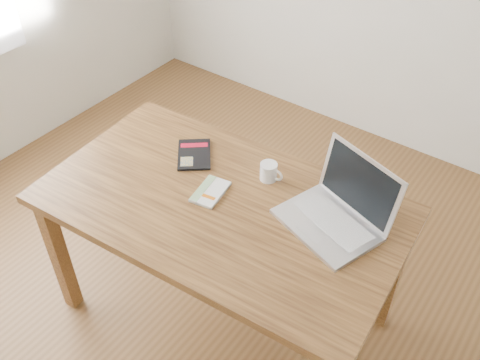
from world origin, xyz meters
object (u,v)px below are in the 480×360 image
Objects in this scene: coffee_mug at (269,171)px; laptop at (338,210)px; black_guidebook at (194,154)px; white_guidebook at (210,192)px; desk at (222,217)px.

laptop is at bearing -8.70° from coffee_mug.
black_guidebook is at bearing -170.42° from coffee_mug.
white_guidebook is at bearing -74.70° from black_guidebook.
black_guidebook is 2.42× the size of coffee_mug.
black_guidebook is 0.57× the size of laptop.
desk is at bearing -108.88° from coffee_mug.
white_guidebook is 0.53m from laptop.
black_guidebook is 0.72m from laptop.
coffee_mug is at bearing -29.27° from black_guidebook.
desk is at bearing -138.97° from laptop.
desk is 0.49m from laptop.
laptop is at bearing 8.78° from white_guidebook.
white_guidebook reaches higher than black_guidebook.
laptop is 0.36m from coffee_mug.
desk is 14.30× the size of coffee_mug.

